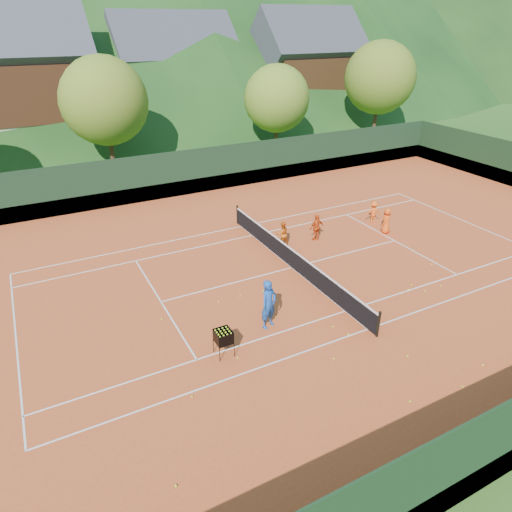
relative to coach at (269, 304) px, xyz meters
name	(u,v)px	position (x,y,z in m)	size (l,w,h in m)	color
ground	(292,268)	(3.24, 3.54, -1.01)	(400.00, 400.00, 0.00)	#2C531A
clay_court	(292,268)	(3.24, 3.54, -1.00)	(40.00, 24.00, 0.02)	#C2481F
coach	(269,304)	(0.00, 0.00, 0.00)	(0.72, 0.47, 1.98)	#194BA5
student_a	(282,234)	(4.04, 5.81, -0.32)	(0.65, 0.50, 1.33)	orange
student_b	(317,227)	(6.00, 5.59, -0.27)	(0.84, 0.35, 1.44)	#D84913
student_c	(387,221)	(9.88, 4.56, -0.26)	(0.71, 0.46, 1.46)	#F65415
student_d	(373,212)	(10.23, 6.03, -0.35)	(0.83, 0.48, 1.29)	#FF5C16
tennis_ball_0	(463,387)	(3.89, -5.77, -0.96)	(0.07, 0.07, 0.07)	#CDF428
tennis_ball_1	(275,317)	(0.49, 0.32, -0.96)	(0.07, 0.07, 0.07)	#CDF428
tennis_ball_2	(410,401)	(1.94, -5.46, -0.96)	(0.07, 0.07, 0.07)	#CDF428
tennis_ball_3	(176,486)	(-5.36, -4.87, -0.96)	(0.07, 0.07, 0.07)	#CDF428
tennis_ball_4	(348,334)	(2.36, -1.88, -0.96)	(0.07, 0.07, 0.07)	#CDF428
tennis_ball_5	(162,319)	(-3.50, 2.31, -0.96)	(0.07, 0.07, 0.07)	#CDF428
tennis_ball_6	(364,315)	(3.68, -1.16, -0.96)	(0.07, 0.07, 0.07)	#CDF428
tennis_ball_7	(219,302)	(-1.04, 2.39, -0.96)	(0.07, 0.07, 0.07)	#CDF428
tennis_ball_8	(240,296)	(-0.05, 2.38, -0.96)	(0.07, 0.07, 0.07)	#CDF428
tennis_ball_9	(412,285)	(7.08, -0.32, -0.96)	(0.07, 0.07, 0.07)	#CDF428
tennis_ball_10	(319,319)	(1.92, -0.59, -0.96)	(0.07, 0.07, 0.07)	#CDF428
tennis_ball_11	(263,291)	(1.00, 2.29, -0.96)	(0.07, 0.07, 0.07)	#CDF428
tennis_ball_13	(432,264)	(9.31, 0.65, -0.96)	(0.07, 0.07, 0.07)	#CDF428
tennis_ball_14	(334,358)	(1.07, -2.75, -0.96)	(0.07, 0.07, 0.07)	#CDF428
tennis_ball_15	(441,286)	(8.14, -0.98, -0.96)	(0.07, 0.07, 0.07)	#CDF428
tennis_ball_16	(333,327)	(2.14, -1.24, -0.96)	(0.07, 0.07, 0.07)	#CDF428
tennis_ball_17	(425,291)	(7.19, -0.99, -0.96)	(0.07, 0.07, 0.07)	#CDF428
tennis_ball_18	(408,290)	(6.64, -0.55, -0.96)	(0.07, 0.07, 0.07)	#CDF428
tennis_ball_19	(238,358)	(-1.87, -1.18, -0.96)	(0.07, 0.07, 0.07)	#CDF428
tennis_ball_20	(407,356)	(3.41, -3.84, -0.96)	(0.07, 0.07, 0.07)	#CDF428
tennis_ball_21	(192,397)	(-3.92, -2.17, -0.96)	(0.07, 0.07, 0.07)	#CDF428
tennis_ball_22	(483,365)	(5.34, -5.38, -0.96)	(0.07, 0.07, 0.07)	#CDF428
tennis_ball_23	(222,341)	(-1.96, -0.08, -0.96)	(0.07, 0.07, 0.07)	#CDF428
court_lines	(292,267)	(3.24, 3.54, -0.99)	(23.83, 11.03, 0.00)	white
tennis_net	(292,258)	(3.24, 3.54, -0.49)	(0.10, 12.07, 1.10)	black
perimeter_fence	(293,244)	(3.24, 3.54, 0.26)	(40.40, 24.24, 3.00)	black
ball_hopper	(223,337)	(-2.19, -0.74, -0.24)	(0.57, 0.57, 1.00)	black
chalet_left	(7,84)	(-6.76, 33.54, 4.64)	(13.80, 9.93, 12.92)	beige
chalet_mid	(174,78)	(9.24, 37.54, 3.98)	(12.65, 8.82, 11.45)	beige
chalet_right	(305,72)	(23.24, 33.54, 4.25)	(11.50, 8.82, 11.91)	beige
tree_b	(104,101)	(-0.76, 23.54, 4.19)	(6.40, 6.40, 8.40)	#3F2719
tree_c	(277,99)	(13.24, 22.54, 3.53)	(5.60, 5.60, 7.35)	#3F2A19
tree_d	(380,78)	(25.24, 23.54, 4.51)	(6.80, 6.80, 8.93)	#3E2818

